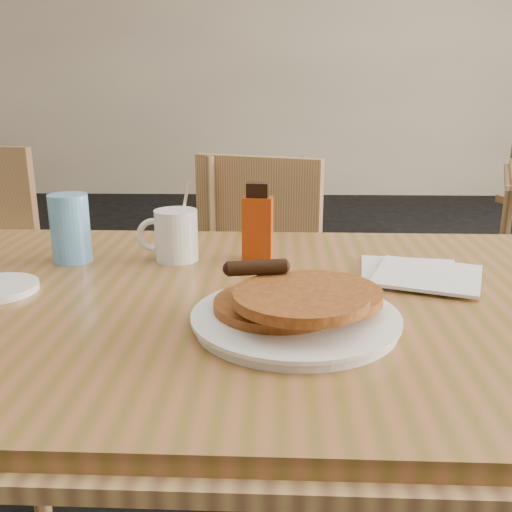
{
  "coord_description": "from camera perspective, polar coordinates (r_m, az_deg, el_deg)",
  "views": [
    {
      "loc": [
        -0.02,
        -0.94,
        1.08
      ],
      "look_at": [
        -0.05,
        0.03,
        0.79
      ],
      "focal_mm": 40.0,
      "sensor_mm": 36.0,
      "label": 1
    }
  ],
  "objects": [
    {
      "name": "coffee_mug",
      "position": [
        1.13,
        -8.12,
        2.16
      ],
      "size": [
        0.12,
        0.08,
        0.16
      ],
      "rotation": [
        0.0,
        0.0,
        0.36
      ],
      "color": "white",
      "rests_on": "main_table"
    },
    {
      "name": "wall_back",
      "position": [
        5.95,
        1.95,
        19.56
      ],
      "size": [
        8.0,
        0.0,
        8.0
      ],
      "primitive_type": "plane",
      "rotation": [
        1.57,
        0.0,
        0.0
      ],
      "color": "beige",
      "rests_on": "ground"
    },
    {
      "name": "pancake_plate",
      "position": [
        0.82,
        4.05,
        -5.35
      ],
      "size": [
        0.3,
        0.3,
        0.09
      ],
      "rotation": [
        0.0,
        0.0,
        -0.24
      ],
      "color": "white",
      "rests_on": "main_table"
    },
    {
      "name": "napkin_stack",
      "position": [
        1.07,
        16.0,
        -1.73
      ],
      "size": [
        0.24,
        0.25,
        0.01
      ],
      "rotation": [
        0.0,
        0.0,
        -0.15
      ],
      "color": "silver",
      "rests_on": "main_table"
    },
    {
      "name": "chair_main_far",
      "position": [
        1.71,
        0.08,
        -2.43
      ],
      "size": [
        0.51,
        0.52,
        0.88
      ],
      "rotation": [
        0.0,
        0.0,
        -0.35
      ],
      "color": "tan",
      "rests_on": "floor"
    },
    {
      "name": "blue_tumbler",
      "position": [
        1.17,
        -18.08,
        2.66
      ],
      "size": [
        0.09,
        0.09,
        0.13
      ],
      "primitive_type": "cylinder",
      "rotation": [
        0.0,
        0.0,
        -0.28
      ],
      "color": "#60A5E2",
      "rests_on": "main_table"
    },
    {
      "name": "syrup_bottle",
      "position": [
        1.12,
        0.16,
        3.18
      ],
      "size": [
        0.06,
        0.04,
        0.15
      ],
      "rotation": [
        0.0,
        0.0,
        -0.12
      ],
      "color": "maroon",
      "rests_on": "main_table"
    },
    {
      "name": "main_table",
      "position": [
        0.96,
        -0.44,
        -6.13
      ],
      "size": [
        1.34,
        0.92,
        0.75
      ],
      "rotation": [
        0.0,
        0.0,
        -0.01
      ],
      "color": "#955A34",
      "rests_on": "floor"
    }
  ]
}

